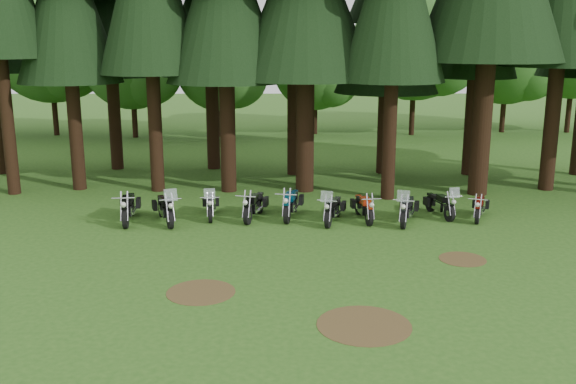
# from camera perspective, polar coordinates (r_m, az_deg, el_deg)

# --- Properties ---
(ground) EXTENTS (120.00, 120.00, 0.00)m
(ground) POSITION_cam_1_polar(r_m,az_deg,el_deg) (18.75, 2.22, -6.54)
(ground) COLOR #295719
(ground) RESTS_ON ground
(decid_1) EXTENTS (7.91, 7.69, 9.88)m
(decid_1) POSITION_cam_1_polar(r_m,az_deg,el_deg) (45.93, -20.11, 11.95)
(decid_1) COLOR black
(decid_1) RESTS_ON ground
(decid_2) EXTENTS (6.72, 6.53, 8.40)m
(decid_2) POSITION_cam_1_polar(r_m,az_deg,el_deg) (43.47, -13.41, 11.19)
(decid_2) COLOR black
(decid_2) RESTS_ON ground
(decid_3) EXTENTS (6.12, 5.95, 7.65)m
(decid_3) POSITION_cam_1_polar(r_m,az_deg,el_deg) (42.95, -5.68, 10.87)
(decid_3) COLOR black
(decid_3) RESTS_ON ground
(decid_4) EXTENTS (5.93, 5.76, 7.41)m
(decid_4) POSITION_cam_1_polar(r_m,az_deg,el_deg) (44.04, 2.79, 10.80)
(decid_4) COLOR black
(decid_4) RESTS_ON ground
(decid_5) EXTENTS (8.45, 8.21, 10.56)m
(decid_5) POSITION_cam_1_polar(r_m,az_deg,el_deg) (44.27, 11.81, 12.96)
(decid_5) COLOR black
(decid_5) RESTS_ON ground
(decid_6) EXTENTS (7.06, 6.86, 8.82)m
(decid_6) POSITION_cam_1_polar(r_m,az_deg,el_deg) (47.31, 19.36, 11.27)
(decid_6) COLOR black
(decid_6) RESTS_ON ground
(dirt_patch_0) EXTENTS (1.80, 1.80, 0.01)m
(dirt_patch_0) POSITION_cam_1_polar(r_m,az_deg,el_deg) (17.00, -7.75, -8.80)
(dirt_patch_0) COLOR #4C3D1E
(dirt_patch_0) RESTS_ON ground
(dirt_patch_1) EXTENTS (1.40, 1.40, 0.01)m
(dirt_patch_1) POSITION_cam_1_polar(r_m,az_deg,el_deg) (19.93, 15.25, -5.78)
(dirt_patch_1) COLOR #4C3D1E
(dirt_patch_1) RESTS_ON ground
(dirt_patch_2) EXTENTS (2.20, 2.20, 0.01)m
(dirt_patch_2) POSITION_cam_1_polar(r_m,az_deg,el_deg) (15.15, 6.77, -11.66)
(dirt_patch_2) COLOR #4C3D1E
(dirt_patch_2) RESTS_ON ground
(motorcycle_0) EXTENTS (0.44, 2.41, 0.98)m
(motorcycle_0) POSITION_cam_1_polar(r_m,az_deg,el_deg) (23.69, -14.01, -1.40)
(motorcycle_0) COLOR black
(motorcycle_0) RESTS_ON ground
(motorcycle_1) EXTENTS (1.10, 2.30, 1.49)m
(motorcycle_1) POSITION_cam_1_polar(r_m,az_deg,el_deg) (23.25, -10.83, -1.52)
(motorcycle_1) COLOR black
(motorcycle_1) RESTS_ON ground
(motorcycle_2) EXTENTS (0.48, 2.10, 1.32)m
(motorcycle_2) POSITION_cam_1_polar(r_m,az_deg,el_deg) (23.71, -6.90, -1.22)
(motorcycle_2) COLOR black
(motorcycle_2) RESTS_ON ground
(motorcycle_3) EXTENTS (0.68, 2.24, 0.93)m
(motorcycle_3) POSITION_cam_1_polar(r_m,az_deg,el_deg) (23.41, -3.04, -1.25)
(motorcycle_3) COLOR black
(motorcycle_3) RESTS_ON ground
(motorcycle_4) EXTENTS (0.58, 2.35, 0.96)m
(motorcycle_4) POSITION_cam_1_polar(r_m,az_deg,el_deg) (23.53, 0.27, -1.11)
(motorcycle_4) COLOR black
(motorcycle_4) RESTS_ON ground
(motorcycle_5) EXTENTS (0.90, 2.18, 1.39)m
(motorcycle_5) POSITION_cam_1_polar(r_m,az_deg,el_deg) (22.96, 4.01, -1.58)
(motorcycle_5) COLOR black
(motorcycle_5) RESTS_ON ground
(motorcycle_6) EXTENTS (0.43, 2.15, 0.88)m
(motorcycle_6) POSITION_cam_1_polar(r_m,az_deg,el_deg) (23.36, 6.75, -1.42)
(motorcycle_6) COLOR black
(motorcycle_6) RESTS_ON ground
(motorcycle_7) EXTENTS (0.99, 2.24, 1.43)m
(motorcycle_7) POSITION_cam_1_polar(r_m,az_deg,el_deg) (23.21, 10.53, -1.57)
(motorcycle_7) COLOR black
(motorcycle_7) RESTS_ON ground
(motorcycle_8) EXTENTS (0.79, 2.08, 1.32)m
(motorcycle_8) POSITION_cam_1_polar(r_m,az_deg,el_deg) (24.31, 13.36, -1.12)
(motorcycle_8) COLOR black
(motorcycle_8) RESTS_ON ground
(motorcycle_9) EXTENTS (0.86, 1.90, 0.81)m
(motorcycle_9) POSITION_cam_1_polar(r_m,az_deg,el_deg) (24.36, 16.65, -1.37)
(motorcycle_9) COLOR black
(motorcycle_9) RESTS_ON ground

